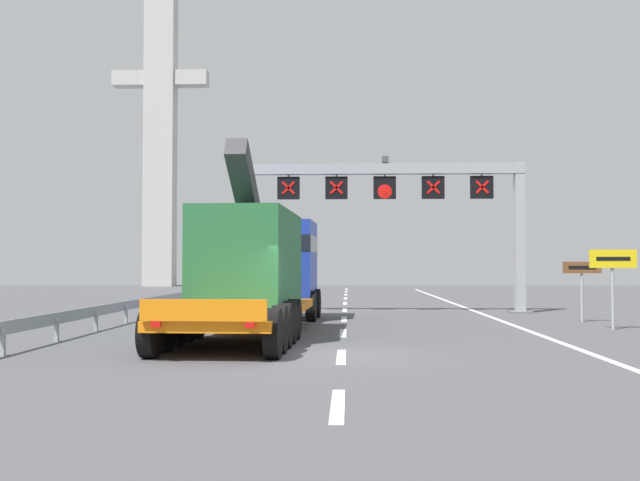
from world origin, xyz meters
TOP-DOWN VIEW (x-y plane):
  - ground at (0.00, 0.00)m, footprint 112.00×112.00m
  - lane_markings at (0.53, 19.10)m, footprint 0.20×52.81m
  - edge_line_right at (6.20, 12.00)m, footprint 0.20×63.00m
  - overhead_lane_gantry at (3.60, 14.53)m, footprint 11.99×0.90m
  - heavy_haul_truck_orange at (-2.03, 6.56)m, footprint 3.43×14.13m
  - exit_sign_yellow at (8.95, 6.62)m, footprint 1.46×0.15m
  - tourist_info_sign_brown at (8.96, 9.66)m, footprint 1.35×0.15m
  - guardrail_left at (-7.09, 11.65)m, footprint 0.13×27.31m
  - bridge_pylon_distant at (-17.10, 51.90)m, footprint 9.00×2.00m

SIDE VIEW (x-z plane):
  - ground at x=0.00m, z-range 0.00..0.00m
  - edge_line_right at x=6.20m, z-range 0.00..0.01m
  - lane_markings at x=0.53m, z-range 0.00..0.01m
  - guardrail_left at x=-7.09m, z-range 0.18..0.94m
  - tourist_info_sign_brown at x=8.96m, z-range 0.53..2.67m
  - exit_sign_yellow at x=8.95m, z-range 0.65..3.15m
  - heavy_haul_truck_orange at x=-2.03m, z-range -0.66..4.64m
  - overhead_lane_gantry at x=3.60m, z-range 1.84..8.48m
  - bridge_pylon_distant at x=-17.10m, z-range 0.39..32.12m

